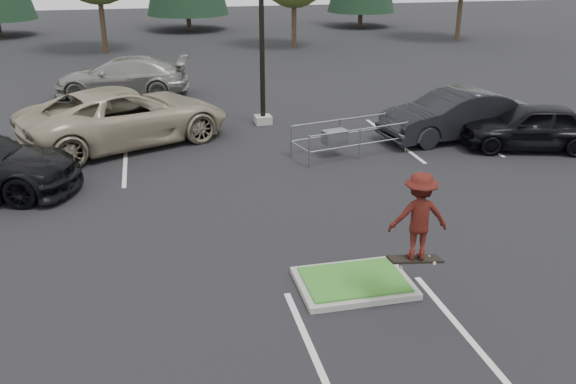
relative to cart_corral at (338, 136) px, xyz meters
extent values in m
plane|color=black|center=(-2.10, -7.75, -0.64)|extent=(120.00, 120.00, 0.00)
cube|color=gray|center=(-2.10, -7.75, -0.58)|extent=(2.20, 1.60, 0.12)
cube|color=#2B6B21|center=(-2.10, -7.75, -0.50)|extent=(1.95, 1.35, 0.05)
cube|color=silver|center=(-6.60, 1.25, -0.64)|extent=(0.12, 5.20, 0.01)
cube|color=silver|center=(-9.30, 1.25, -0.64)|extent=(0.12, 5.20, 0.01)
cube|color=silver|center=(2.40, 1.25, -0.64)|extent=(0.12, 5.20, 0.01)
cube|color=silver|center=(5.10, 1.25, -0.64)|extent=(0.12, 5.20, 0.01)
cube|color=silver|center=(7.80, 1.25, -0.64)|extent=(0.12, 5.20, 0.01)
cube|color=silver|center=(-0.75, -10.75, -0.64)|extent=(0.12, 6.00, 0.01)
cube|color=gray|center=(-1.60, 4.25, -0.49)|extent=(0.60, 0.60, 0.30)
cylinder|color=#38281C|center=(-8.10, 22.75, 1.11)|extent=(0.32, 0.32, 3.50)
cylinder|color=#38281C|center=(3.90, 22.05, 0.88)|extent=(0.32, 0.32, 3.04)
cylinder|color=#38281C|center=(15.90, 22.55, 1.07)|extent=(0.32, 0.32, 3.42)
cylinder|color=#38281C|center=(-2.10, 32.75, -0.04)|extent=(0.36, 0.36, 1.20)
cylinder|color=#38281C|center=(11.90, 31.75, -0.04)|extent=(0.36, 0.36, 1.20)
cylinder|color=gray|center=(-1.19, -0.91, -0.13)|extent=(0.05, 0.05, 1.02)
cylinder|color=gray|center=(-1.47, 0.30, -0.13)|extent=(0.05, 0.05, 1.02)
cylinder|color=gray|center=(0.54, -0.51, -0.13)|extent=(0.05, 0.05, 1.02)
cylinder|color=gray|center=(0.26, 0.69, -0.13)|extent=(0.05, 0.05, 1.02)
cylinder|color=gray|center=(2.26, -0.12, -0.13)|extent=(0.05, 0.05, 1.02)
cylinder|color=gray|center=(1.98, 1.09, -0.13)|extent=(0.05, 0.05, 1.02)
cylinder|color=gray|center=(0.54, -0.51, -0.15)|extent=(3.46, 0.84, 0.04)
cylinder|color=gray|center=(0.54, -0.51, 0.33)|extent=(3.46, 0.84, 0.04)
cylinder|color=gray|center=(0.26, 0.69, -0.15)|extent=(3.46, 0.84, 0.04)
cylinder|color=gray|center=(0.26, 0.69, 0.33)|extent=(3.46, 0.84, 0.04)
cube|color=gray|center=(-0.12, -0.03, 0.00)|extent=(0.84, 0.62, 0.42)
cube|color=black|center=(-1.33, -8.75, 0.38)|extent=(1.07, 0.39, 0.20)
cylinder|color=beige|center=(-1.65, -8.86, 0.32)|extent=(0.06, 0.04, 0.06)
cylinder|color=beige|center=(-1.65, -8.65, 0.32)|extent=(0.06, 0.04, 0.06)
cylinder|color=beige|center=(-1.01, -8.86, 0.32)|extent=(0.06, 0.04, 0.06)
cylinder|color=beige|center=(-1.01, -8.65, 0.32)|extent=(0.06, 0.04, 0.06)
imported|color=maroon|center=(-1.33, -8.75, 1.22)|extent=(1.11, 0.74, 1.60)
imported|color=gray|center=(-6.60, 2.71, 0.32)|extent=(7.56, 5.64, 1.91)
imported|color=black|center=(4.40, 0.88, 0.20)|extent=(5.25, 2.39, 1.67)
imported|color=black|center=(6.37, -0.75, 0.12)|extent=(4.78, 2.95, 1.52)
imported|color=gray|center=(-6.75, 10.25, 0.20)|extent=(6.07, 3.16, 1.68)
camera|label=1|loc=(-5.73, -17.61, 5.57)|focal=38.00mm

